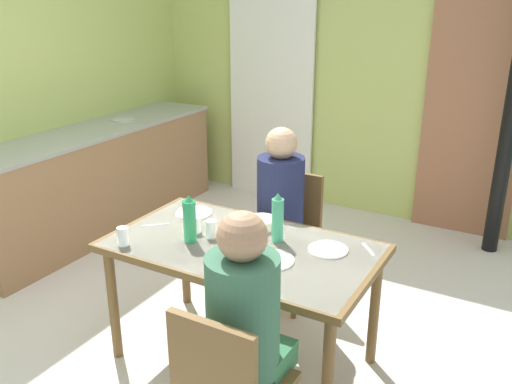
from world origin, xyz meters
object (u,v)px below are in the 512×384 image
(person_near_diner, at_px, (245,311))
(serving_bowl_center, at_px, (262,223))
(dining_table, at_px, (242,257))
(water_bottle_green_far, at_px, (190,220))
(kitchen_counter, at_px, (98,179))
(water_bottle_green_near, at_px, (278,219))
(chair_far_diner, at_px, (288,229))
(person_far_diner, at_px, (279,196))

(person_near_diner, height_order, serving_bowl_center, person_near_diner)
(person_near_diner, distance_m, serving_bowl_center, 0.96)
(dining_table, relative_size, water_bottle_green_far, 5.41)
(kitchen_counter, relative_size, water_bottle_green_near, 9.26)
(person_near_diner, bearing_deg, dining_table, 121.75)
(dining_table, height_order, chair_far_diner, chair_far_diner)
(person_near_diner, xyz_separation_m, person_far_diner, (-0.48, 1.24, 0.00))
(kitchen_counter, height_order, dining_table, kitchen_counter)
(kitchen_counter, relative_size, serving_bowl_center, 15.01)
(kitchen_counter, xyz_separation_m, person_far_diner, (1.97, -0.37, 0.33))
(dining_table, distance_m, water_bottle_green_far, 0.35)
(water_bottle_green_near, relative_size, serving_bowl_center, 1.62)
(kitchen_counter, xyz_separation_m, dining_table, (2.07, -0.99, 0.20))
(person_far_diner, distance_m, water_bottle_green_near, 0.55)
(kitchen_counter, bearing_deg, dining_table, -25.59)
(person_near_diner, bearing_deg, water_bottle_green_near, 107.82)
(water_bottle_green_near, xyz_separation_m, water_bottle_green_far, (-0.41, -0.24, -0.01))
(water_bottle_green_far, relative_size, serving_bowl_center, 1.56)
(person_far_diner, bearing_deg, chair_far_diner, -90.00)
(dining_table, height_order, person_far_diner, person_far_diner)
(person_far_diner, xyz_separation_m, serving_bowl_center, (0.08, -0.37, -0.03))
(kitchen_counter, distance_m, dining_table, 2.30)
(serving_bowl_center, bearing_deg, water_bottle_green_near, -35.56)
(chair_far_diner, relative_size, person_far_diner, 1.13)
(person_near_diner, relative_size, serving_bowl_center, 4.53)
(chair_far_diner, bearing_deg, person_near_diner, 109.26)
(chair_far_diner, relative_size, water_bottle_green_near, 3.16)
(chair_far_diner, distance_m, serving_bowl_center, 0.58)
(kitchen_counter, height_order, person_far_diner, person_far_diner)
(water_bottle_green_near, relative_size, water_bottle_green_far, 1.04)
(water_bottle_green_far, distance_m, serving_bowl_center, 0.44)
(kitchen_counter, distance_m, person_near_diner, 2.95)
(person_far_diner, height_order, water_bottle_green_near, person_far_diner)
(person_far_diner, bearing_deg, kitchen_counter, -10.59)
(water_bottle_green_near, height_order, water_bottle_green_far, water_bottle_green_near)
(water_bottle_green_far, bearing_deg, water_bottle_green_near, 30.08)
(person_near_diner, bearing_deg, kitchen_counter, 146.68)
(person_near_diner, relative_size, water_bottle_green_far, 2.90)
(dining_table, distance_m, person_near_diner, 0.74)
(person_far_diner, relative_size, water_bottle_green_near, 2.79)
(person_near_diner, xyz_separation_m, serving_bowl_center, (-0.40, 0.87, -0.03))
(chair_far_diner, relative_size, serving_bowl_center, 5.12)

